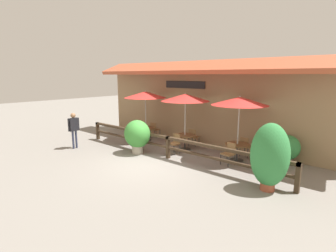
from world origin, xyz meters
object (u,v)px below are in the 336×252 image
at_px(potted_plant_broad_leaf, 287,148).
at_px(patio_umbrella_near, 145,95).
at_px(chair_middle_streetside, 175,143).
at_px(pedestrian, 74,126).
at_px(patio_umbrella_far, 240,101).
at_px(chair_far_wallside, 246,146).
at_px(dining_table_far, 237,147).
at_px(potted_plant_entrance_palm, 270,156).
at_px(chair_far_streetside, 229,153).
at_px(chair_near_streetside, 136,133).
at_px(chair_middle_wallside, 193,136).
at_px(dining_table_near, 146,130).
at_px(chair_near_wallside, 155,129).
at_px(potted_plant_tall_tropical, 137,135).
at_px(dining_table_middle, 185,138).
at_px(patio_umbrella_middle, 185,98).

bearing_deg(potted_plant_broad_leaf, patio_umbrella_near, -172.81).
relative_size(chair_middle_streetside, pedestrian, 0.51).
relative_size(patio_umbrella_far, chair_far_wallside, 3.06).
distance_m(patio_umbrella_near, pedestrian, 3.93).
xyz_separation_m(dining_table_far, potted_plant_entrance_palm, (2.03, -2.02, 0.53)).
relative_size(patio_umbrella_near, chair_far_streetside, 3.06).
bearing_deg(chair_far_streetside, pedestrian, -145.91).
distance_m(potted_plant_entrance_palm, potted_plant_broad_leaf, 2.92).
distance_m(chair_near_streetside, chair_far_streetside, 5.32).
bearing_deg(chair_middle_wallside, chair_far_wallside, 174.02).
relative_size(chair_near_streetside, chair_far_wallside, 1.00).
bearing_deg(potted_plant_broad_leaf, chair_far_streetside, -137.45).
bearing_deg(patio_umbrella_near, chair_near_streetside, -87.52).
bearing_deg(potted_plant_entrance_palm, dining_table_far, 135.20).
distance_m(chair_middle_wallside, dining_table_far, 2.78).
relative_size(chair_middle_streetside, chair_middle_wallside, 1.00).
relative_size(dining_table_near, potted_plant_broad_leaf, 0.85).
bearing_deg(potted_plant_broad_leaf, chair_near_wallside, -178.79).
height_order(chair_near_streetside, potted_plant_tall_tropical, potted_plant_tall_tropical).
xyz_separation_m(chair_near_streetside, chair_far_streetside, (5.32, 0.08, 0.00)).
bearing_deg(chair_middle_wallside, dining_table_middle, 87.75).
distance_m(dining_table_near, potted_plant_tall_tropical, 2.47).
height_order(dining_table_near, potted_plant_entrance_palm, potted_plant_entrance_palm).
bearing_deg(potted_plant_tall_tropical, potted_plant_broad_leaf, 27.11).
bearing_deg(patio_umbrella_near, potted_plant_broad_leaf, 7.19).
bearing_deg(dining_table_far, chair_far_wallside, 86.31).
bearing_deg(patio_umbrella_near, dining_table_far, 0.47).
height_order(chair_far_streetside, chair_far_wallside, same).
distance_m(chair_middle_wallside, potted_plant_entrance_palm, 5.47).
xyz_separation_m(patio_umbrella_middle, dining_table_far, (2.63, 0.11, -1.90)).
bearing_deg(chair_far_streetside, dining_table_middle, 179.42).
distance_m(chair_far_streetside, potted_plant_entrance_palm, 2.49).
relative_size(chair_near_wallside, dining_table_middle, 0.86).
relative_size(patio_umbrella_near, potted_plant_entrance_palm, 1.27).
bearing_deg(dining_table_middle, potted_plant_broad_leaf, 12.49).
bearing_deg(potted_plant_entrance_palm, chair_middle_wallside, 150.38).
bearing_deg(dining_table_near, potted_plant_broad_leaf, 7.19).
bearing_deg(dining_table_middle, chair_near_streetside, -165.97).
bearing_deg(patio_umbrella_near, potted_plant_tall_tropical, -53.19).
height_order(patio_umbrella_near, chair_near_streetside, patio_umbrella_near).
xyz_separation_m(dining_table_middle, chair_far_streetside, (2.64, -0.59, -0.07)).
distance_m(potted_plant_tall_tropical, potted_plant_entrance_palm, 5.91).
bearing_deg(chair_middle_wallside, chair_near_streetside, 22.24).
distance_m(patio_umbrella_near, dining_table_far, 5.67).
height_order(patio_umbrella_near, chair_middle_wallside, patio_umbrella_near).
xyz_separation_m(dining_table_middle, pedestrian, (-4.13, -3.33, 0.54)).
relative_size(chair_middle_streetside, dining_table_far, 0.86).
distance_m(chair_far_streetside, chair_far_wallside, 1.41).
bearing_deg(dining_table_far, chair_middle_wallside, 166.08).
relative_size(chair_middle_wallside, pedestrian, 0.51).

